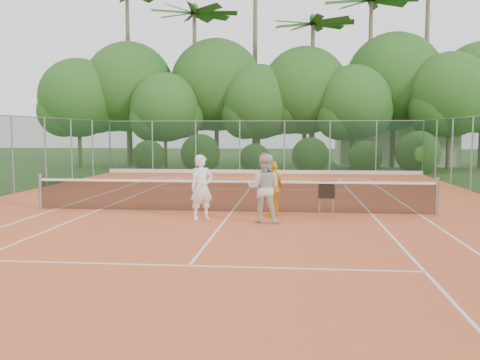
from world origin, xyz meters
name	(u,v)px	position (x,y,z in m)	size (l,w,h in m)	color
ground	(231,213)	(0.00, 0.00, 0.00)	(120.00, 120.00, 0.00)	#274B1B
clay_court	(231,213)	(0.00, 0.00, 0.01)	(18.00, 36.00, 0.02)	#DA5F32
club_building	(394,144)	(9.00, 24.00, 1.50)	(8.00, 5.00, 3.00)	beige
tennis_net	(231,195)	(0.00, 0.00, 0.53)	(11.97, 0.10, 1.10)	gray
player_white	(202,187)	(-0.64, -1.38, 0.91)	(0.65, 0.42, 1.77)	white
player_center_grp	(264,188)	(1.07, -1.68, 0.93)	(0.94, 0.76, 1.85)	beige
player_yellow	(273,189)	(1.28, -0.72, 0.81)	(0.93, 0.39, 1.59)	#F5AB20
ball_hopper	(326,192)	(2.74, -1.00, 0.77)	(0.41, 0.41, 0.95)	gray
stray_ball_a	(266,182)	(0.55, 9.52, 0.05)	(0.07, 0.07, 0.07)	yellow
stray_ball_b	(290,180)	(1.63, 10.50, 0.05)	(0.07, 0.07, 0.07)	#DCEF37
stray_ball_c	(322,182)	(3.17, 9.57, 0.05)	(0.07, 0.07, 0.07)	yellow
court_markings	(231,212)	(0.00, 0.00, 0.02)	(11.03, 23.83, 0.01)	white
fence_back	(262,147)	(0.00, 15.00, 1.52)	(18.07, 0.07, 3.00)	#19381E
tropical_treeline	(289,91)	(1.43, 20.22, 5.11)	(32.10, 8.49, 15.03)	brown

